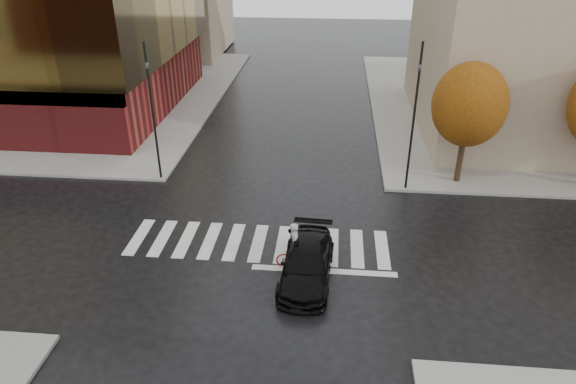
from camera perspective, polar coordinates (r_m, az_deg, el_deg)
name	(u,v)px	position (r m, az deg, el deg)	size (l,w,h in m)	color
ground	(257,249)	(22.72, -3.50, -6.37)	(120.00, 120.00, 0.00)	black
sidewalk_nw	(44,93)	(48.00, -25.49, 9.93)	(30.00, 30.00, 0.15)	gray
sidewalk_ne	(568,108)	(45.21, 28.68, 8.21)	(30.00, 30.00, 0.15)	gray
crosswalk	(258,243)	(23.13, -3.32, -5.66)	(12.00, 3.00, 0.01)	silver
tree_ne_a	(469,105)	(28.08, 19.51, 9.10)	(3.80, 3.80, 6.50)	black
sedan	(307,263)	(20.65, 2.12, -7.91)	(1.97, 4.86, 1.41)	black
cyclist	(296,251)	(21.33, 0.95, -6.61)	(1.86, 0.90, 2.03)	maroon
traffic_light_nw	(152,104)	(27.84, -14.92, 9.44)	(0.21, 0.18, 7.41)	black
traffic_light_ne	(415,108)	(26.45, 13.93, 9.01)	(0.19, 0.22, 7.67)	black
fire_hydrant	(129,143)	(33.48, -17.22, 5.21)	(0.25, 0.25, 0.70)	#CA8E0B
manhole	(295,231)	(23.92, 0.79, -4.36)	(0.65, 0.65, 0.01)	#432918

